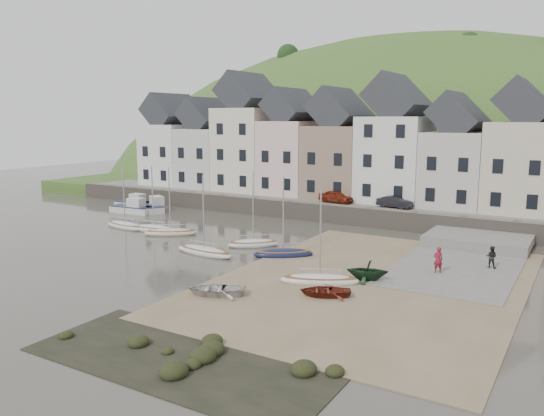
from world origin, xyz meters
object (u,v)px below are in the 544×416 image
Objects in this scene: person_red at (438,260)px; car_right at (395,202)px; rowboat_red at (325,291)px; rowboat_white at (216,289)px; rowboat_green at (367,270)px; person_dark at (491,257)px; sailboat_0 at (125,225)px; car_left at (336,197)px.

car_right is at bearing -97.88° from person_red.
rowboat_red is 24.06m from car_right.
rowboat_white is 1.31× the size of rowboat_green.
car_right is at bearing 162.73° from rowboat_red.
person_dark is (6.35, 7.06, 0.14)m from rowboat_green.
sailboat_0 is 1.85× the size of rowboat_white.
person_dark is at bearing 120.62° from rowboat_red.
person_red is 1.15× the size of person_dark.
person_dark is 21.43m from car_left.
sailboat_0 is at bearing 134.15° from car_right.
sailboat_0 is 1.78× the size of car_right.
rowboat_red is 1.95× the size of person_dark.
car_left is (-14.49, 15.61, 1.24)m from person_red.
car_right reaches higher than rowboat_green.
person_red is at bearing -0.65° from sailboat_0.
sailboat_0 is at bearing 146.32° from car_left.
rowboat_white is 1.14× the size of rowboat_red.
rowboat_green is 4.29m from rowboat_red.
rowboat_green is 0.73× the size of car_right.
rowboat_red is 1.69× the size of person_red.
car_left reaches higher than rowboat_red.
person_dark reaches higher than rowboat_white.
rowboat_white is at bearing -87.18° from rowboat_red.
rowboat_green is 22.49m from car_left.
rowboat_red is 25.79m from car_left.
person_dark is 0.43× the size of car_right.
rowboat_white is at bearing 12.41° from person_red.
sailboat_0 reaches higher than person_dark.
sailboat_0 is at bearing -36.14° from person_red.
person_red is at bearing 110.76° from rowboat_white.
car_right is at bearing -79.25° from car_left.
rowboat_red is at bearing 91.73° from rowboat_white.
rowboat_white is 27.22m from car_left.
sailboat_0 is at bearing -147.93° from rowboat_white.
person_dark is (12.99, 14.31, 0.47)m from rowboat_white.
car_left is 1.06× the size of car_right.
rowboat_red is at bearing 25.45° from person_red.
car_right is (6.32, 0.00, -0.06)m from car_left.
person_red is (3.48, 3.94, 0.26)m from rowboat_green.
person_red is (4.50, 8.10, 0.63)m from rowboat_red.
sailboat_0 is 4.12× the size of person_dark.
car_left is at bearing -82.62° from person_red.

